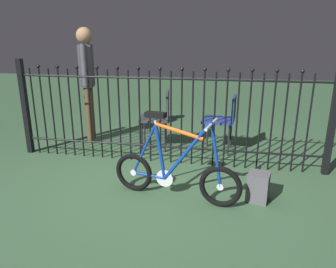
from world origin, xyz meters
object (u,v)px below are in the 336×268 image
(chair_navy, at_px, (224,117))
(chair_charcoal, at_px, (160,114))
(bicycle, at_px, (175,172))
(person_visitor, at_px, (87,75))
(display_crate, at_px, (258,187))

(chair_navy, bearing_deg, chair_charcoal, -177.04)
(bicycle, relative_size, person_visitor, 0.77)
(chair_navy, relative_size, person_visitor, 0.47)
(bicycle, bearing_deg, chair_charcoal, 108.07)
(chair_charcoal, xyz_separation_m, display_crate, (1.28, -1.32, -0.37))
(chair_navy, height_order, person_visitor, person_visitor)
(chair_navy, distance_m, person_visitor, 2.11)
(person_visitor, xyz_separation_m, display_crate, (2.42, -1.47, -0.88))
(person_visitor, bearing_deg, chair_navy, -2.79)
(bicycle, bearing_deg, display_crate, 7.96)
(chair_navy, relative_size, display_crate, 2.77)
(chair_navy, distance_m, display_crate, 1.47)
(chair_navy, xyz_separation_m, display_crate, (0.38, -1.37, -0.36))
(chair_charcoal, distance_m, person_visitor, 1.25)
(bicycle, xyz_separation_m, chair_navy, (0.43, 1.48, 0.21))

